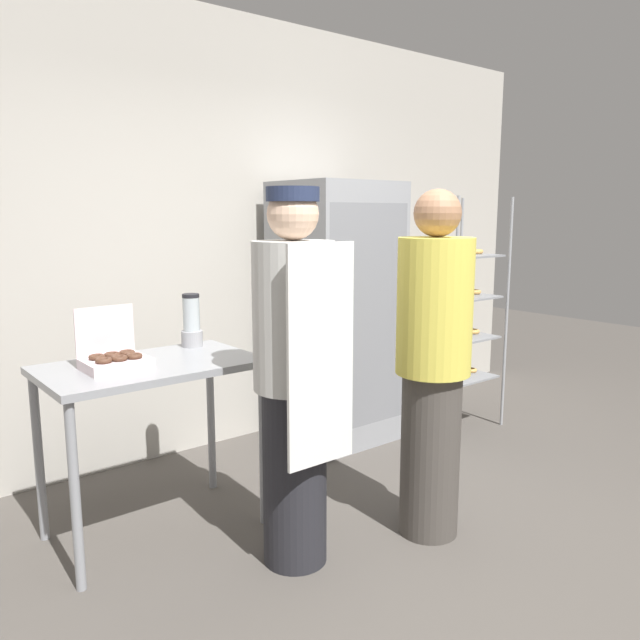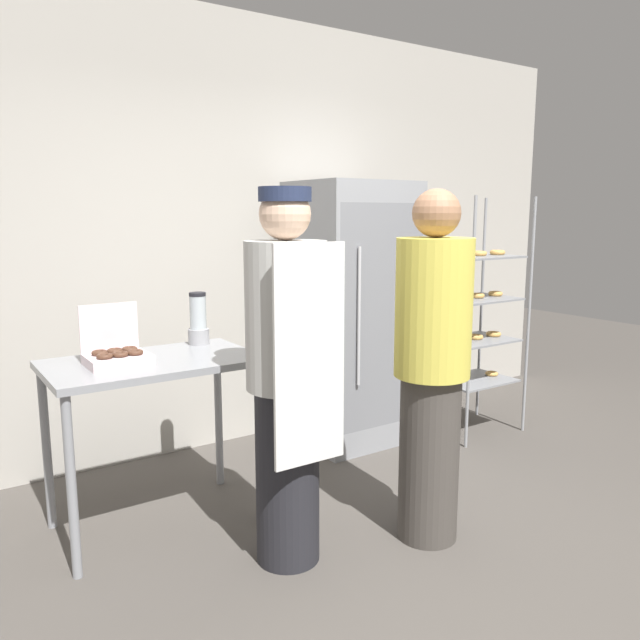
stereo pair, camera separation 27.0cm
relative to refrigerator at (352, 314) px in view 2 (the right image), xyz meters
name	(u,v)px [view 2 (the right image)]	position (x,y,z in m)	size (l,w,h in m)	color
ground_plane	(442,576)	(-0.72, -1.65, -0.92)	(14.00, 14.00, 0.00)	#4C4742
back_wall	(225,234)	(-0.72, 0.51, 0.56)	(6.40, 0.12, 2.95)	#B7B2A8
refrigerator	(352,314)	(0.00, 0.00, 0.00)	(0.75, 0.71, 1.83)	gray
baking_rack	(476,316)	(0.86, -0.38, -0.04)	(0.64, 0.47, 1.74)	#93969B
prep_counter	(153,382)	(-1.61, -0.47, -0.14)	(1.04, 0.63, 0.89)	gray
donut_box	(117,355)	(-1.78, -0.47, 0.02)	(0.29, 0.25, 0.29)	silver
blender_pitcher	(198,321)	(-1.26, -0.24, 0.10)	(0.12, 0.12, 0.29)	#99999E
person_baker	(287,374)	(-1.22, -1.14, -0.02)	(0.37, 0.38, 1.73)	#232328
person_customer	(432,367)	(-0.53, -1.35, -0.03)	(0.37, 0.37, 1.73)	#47423D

